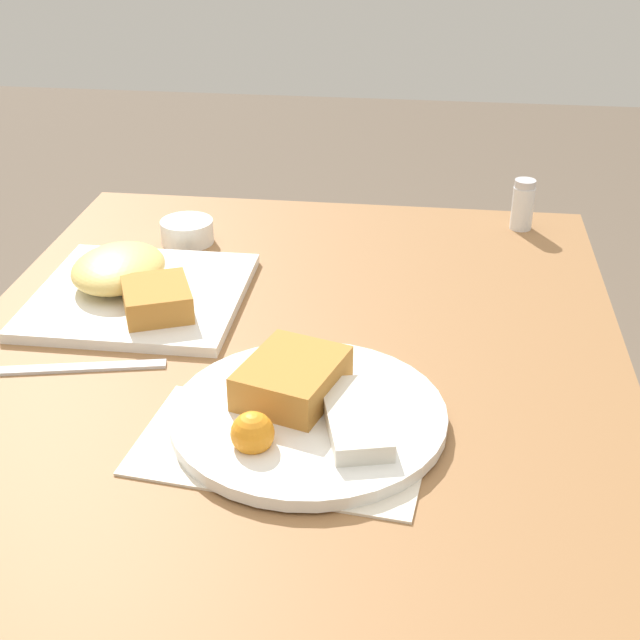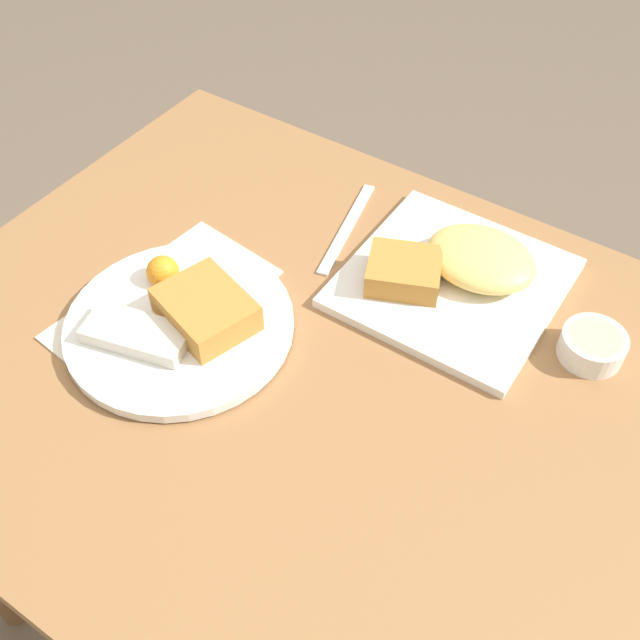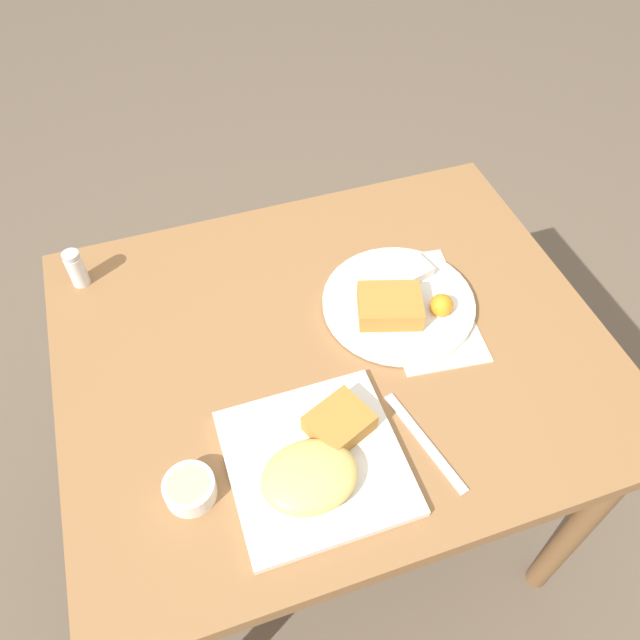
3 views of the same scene
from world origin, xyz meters
name	(u,v)px [view 1 (image 1 of 3)]	position (x,y,z in m)	size (l,w,h in m)	color
dining_table	(289,411)	(0.00, 0.00, 0.64)	(0.99, 0.82, 0.73)	olive
menu_card	(281,448)	(0.20, 0.02, 0.73)	(0.19, 0.31, 0.00)	beige
plate_square_near	(134,285)	(-0.11, -0.22, 0.75)	(0.27, 0.27, 0.06)	white
plate_oval_far	(306,408)	(0.15, 0.04, 0.75)	(0.29, 0.29, 0.05)	white
sauce_ramekin	(187,231)	(-0.30, -0.20, 0.75)	(0.08, 0.08, 0.04)	white
salt_shaker	(522,208)	(-0.42, 0.31, 0.77)	(0.03, 0.03, 0.08)	white
butter_knife	(77,368)	(0.07, -0.24, 0.74)	(0.06, 0.20, 0.00)	silver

